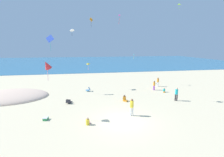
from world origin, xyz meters
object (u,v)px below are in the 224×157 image
object	(u,v)px
cooler_box	(46,119)
kite_teal	(134,55)
person_1	(176,93)
person_4	(88,122)
beach_chair_far_left	(69,102)
kite_magenta	(119,15)
kite_lime	(179,4)
beach_chair_near_camera	(88,89)
kite_orange	(91,20)
person_6	(132,106)
kite_white	(72,30)
person_5	(154,85)
kite_yellow	(88,64)
person_2	(164,91)
kite_blue	(50,39)
kite_red	(47,65)
person_3	(125,99)
person_0	(158,81)

from	to	relation	value
cooler_box	kite_teal	bearing A→B (deg)	59.96
person_1	person_4	bearing A→B (deg)	-34.64
beach_chair_far_left	person_4	bearing A→B (deg)	-138.23
kite_magenta	kite_lime	distance (m)	9.30
beach_chair_near_camera	kite_orange	size ratio (longest dim) A/B	0.43
person_6	kite_white	world-z (taller)	kite_white
person_5	cooler_box	bearing A→B (deg)	-163.54
cooler_box	kite_yellow	bearing A→B (deg)	49.75
kite_lime	kite_yellow	bearing A→B (deg)	-160.55
person_1	kite_lime	bearing A→B (deg)	-174.23
person_2	kite_lime	distance (m)	13.42
cooler_box	kite_lime	size ratio (longest dim) A/B	0.65
beach_chair_near_camera	person_6	size ratio (longest dim) A/B	0.41
cooler_box	kite_magenta	bearing A→B (deg)	53.59
kite_white	kite_orange	distance (m)	5.18
person_5	person_4	bearing A→B (deg)	-150.26
beach_chair_near_camera	kite_lime	distance (m)	18.88
person_5	kite_orange	size ratio (longest dim) A/B	0.86
beach_chair_far_left	kite_yellow	world-z (taller)	kite_yellow
kite_orange	kite_lime	world-z (taller)	kite_lime
kite_yellow	kite_blue	size ratio (longest dim) A/B	0.42
kite_magenta	kite_red	world-z (taller)	kite_magenta
kite_white	kite_magenta	distance (m)	8.25
person_3	kite_white	bearing A→B (deg)	-179.62
beach_chair_near_camera	kite_magenta	size ratio (longest dim) A/B	0.46
person_3	kite_white	world-z (taller)	kite_white
beach_chair_far_left	kite_magenta	world-z (taller)	kite_magenta
cooler_box	person_5	bearing A→B (deg)	29.32
person_3	kite_blue	distance (m)	12.65
person_2	kite_white	distance (m)	16.22
kite_blue	person_3	bearing A→B (deg)	-29.47
beach_chair_far_left	person_3	world-z (taller)	person_3
kite_orange	kite_magenta	bearing A→B (deg)	-21.30
kite_magenta	person_3	bearing A→B (deg)	-97.75
person_5	kite_magenta	bearing A→B (deg)	117.54
person_3	kite_orange	xyz separation A→B (m)	(-3.25, 11.02, 10.63)
kite_white	kite_red	distance (m)	11.70
person_6	kite_blue	bearing A→B (deg)	40.23
person_0	person_4	xyz separation A→B (m)	(-11.68, -11.27, -0.64)
person_1	kite_magenta	bearing A→B (deg)	-120.47
person_5	kite_lime	world-z (taller)	kite_lime
person_1	person_6	distance (m)	7.33
person_4	person_6	world-z (taller)	person_6
kite_orange	person_4	bearing A→B (deg)	-94.56
kite_magenta	kite_lime	size ratio (longest dim) A/B	1.75
cooler_box	kite_red	size ratio (longest dim) A/B	0.31
kite_red	kite_yellow	bearing A→B (deg)	52.18
person_4	person_5	distance (m)	13.82
beach_chair_near_camera	kite_yellow	distance (m)	5.81
person_6	kite_blue	size ratio (longest dim) A/B	0.78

